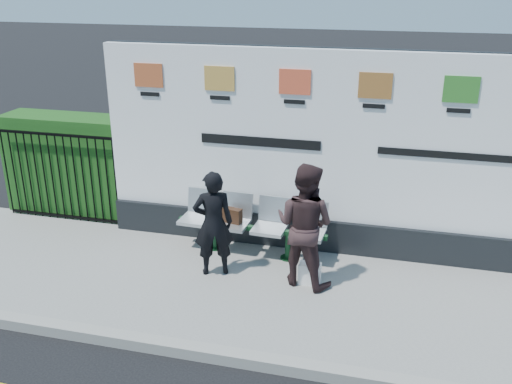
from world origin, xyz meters
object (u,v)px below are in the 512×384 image
billboard (369,171)px  bench (251,239)px  woman_left (213,224)px  woman_right (305,225)px

billboard → bench: billboard is taller
billboard → woman_left: size_ratio=5.28×
billboard → woman_left: bearing=-150.1°
bench → woman_right: (0.91, -0.64, 0.62)m
billboard → woman_left: billboard is taller
bench → woman_left: woman_left is taller
billboard → woman_right: 1.39m
bench → woman_left: 0.93m
billboard → woman_right: size_ratio=4.69×
woman_right → bench: bearing=-17.7°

